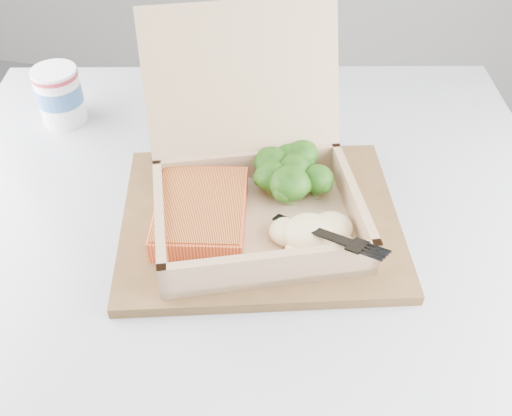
% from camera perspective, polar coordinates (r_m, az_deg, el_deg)
% --- Properties ---
extents(cafe_table, '(0.96, 0.96, 0.73)m').
position_cam_1_polar(cafe_table, '(0.82, -0.82, -12.16)').
color(cafe_table, black).
rests_on(cafe_table, floor).
extents(serving_tray, '(0.39, 0.34, 0.01)m').
position_cam_1_polar(serving_tray, '(0.69, 0.42, -1.18)').
color(serving_tray, brown).
rests_on(serving_tray, cafe_table).
extents(takeout_container, '(0.31, 0.32, 0.21)m').
position_cam_1_polar(takeout_container, '(0.66, -0.32, 3.73)').
color(takeout_container, tan).
rests_on(takeout_container, serving_tray).
extents(salmon_fillet, '(0.12, 0.15, 0.03)m').
position_cam_1_polar(salmon_fillet, '(0.65, -5.51, -0.42)').
color(salmon_fillet, orange).
rests_on(salmon_fillet, takeout_container).
extents(broccoli_pile, '(0.11, 0.11, 0.04)m').
position_cam_1_polar(broccoli_pile, '(0.69, 3.84, 3.39)').
color(broccoli_pile, '#2E6D18').
rests_on(broccoli_pile, takeout_container).
extents(mashed_potatoes, '(0.09, 0.08, 0.03)m').
position_cam_1_polar(mashed_potatoes, '(0.63, 5.41, -2.53)').
color(mashed_potatoes, '#F4E79E').
rests_on(mashed_potatoes, takeout_container).
extents(plastic_fork, '(0.14, 0.09, 0.03)m').
position_cam_1_polar(plastic_fork, '(0.62, 4.14, -1.29)').
color(plastic_fork, black).
rests_on(plastic_fork, mashed_potatoes).
extents(paper_cup, '(0.07, 0.07, 0.08)m').
position_cam_1_polar(paper_cup, '(0.88, -19.09, 10.74)').
color(paper_cup, white).
rests_on(paper_cup, cafe_table).
extents(receipt, '(0.11, 0.15, 0.00)m').
position_cam_1_polar(receipt, '(0.84, 2.26, 7.70)').
color(receipt, white).
rests_on(receipt, cafe_table).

